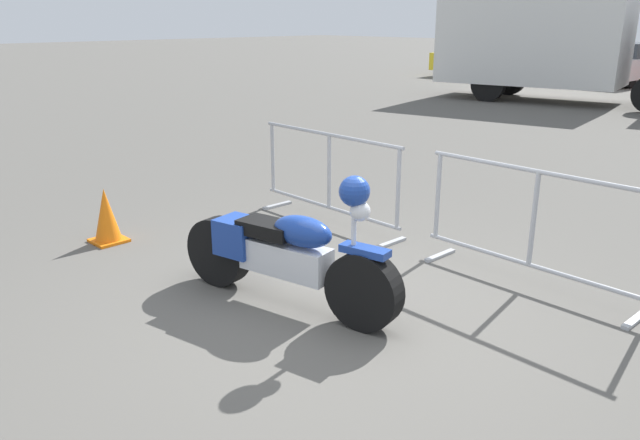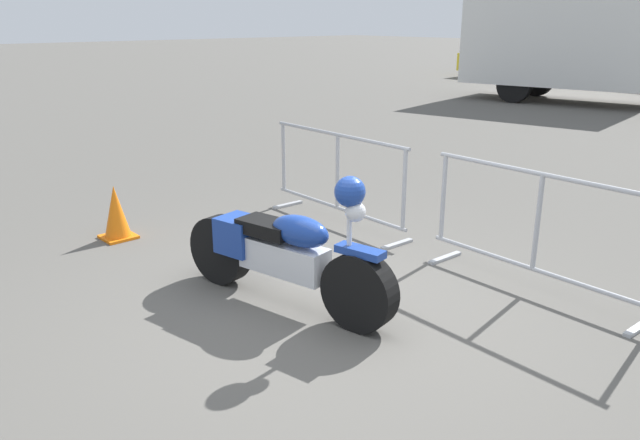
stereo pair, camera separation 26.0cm
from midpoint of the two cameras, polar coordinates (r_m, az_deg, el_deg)
name	(u,v)px [view 2 (the right image)]	position (r m, az deg, el deg)	size (l,w,h in m)	color
ground_plane	(332,317)	(5.08, 2.57, -8.86)	(120.00, 120.00, 0.00)	#54514C
motorcycle	(284,252)	(5.13, -1.87, -2.98)	(2.12, 0.57, 1.20)	black
crowd_barrier_near	(337,178)	(7.14, 2.66, 3.86)	(2.15, 0.50, 1.07)	#9EA0A5
crowd_barrier_far	(537,231)	(5.71, 20.44, -0.93)	(2.15, 0.50, 1.07)	#9EA0A5
box_truck	(594,43)	(19.18, 24.15, 14.54)	(7.99, 3.68, 2.98)	silver
parked_car_yellow	(504,57)	(27.80, 16.78, 14.04)	(1.78, 4.23, 1.42)	yellow
parked_car_black	(571,62)	(26.26, 22.28, 13.21)	(1.69, 4.01, 1.35)	black
traffic_cone	(116,213)	(7.04, -17.15, 0.62)	(0.34, 0.34, 0.59)	orange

